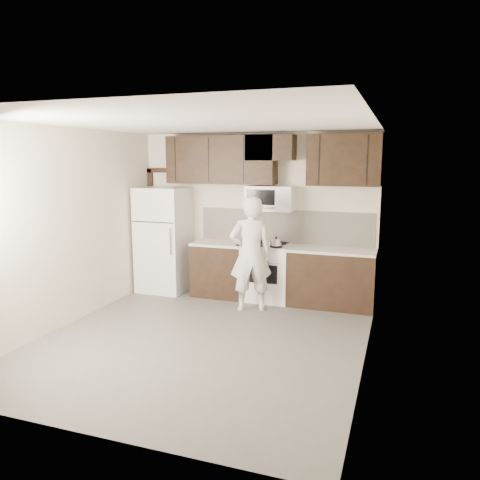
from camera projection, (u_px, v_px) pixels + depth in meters
The scene contains 14 objects.
floor at pixel (203, 339), 5.97m from camera, with size 4.50×4.50×0.00m, color #585552.
back_wall at pixel (256, 215), 7.84m from camera, with size 4.00×4.00×0.00m, color beige.
ceiling at pixel (200, 122), 5.51m from camera, with size 4.50×4.50×0.00m, color white.
counter_run at pixel (285, 274), 7.50m from camera, with size 2.95×0.64×0.91m.
stove at pixel (267, 272), 7.60m from camera, with size 0.76×0.66×0.94m.
backsplash at pixel (284, 226), 7.69m from camera, with size 2.90×0.02×0.54m, color beige.
upper_cabinets at pixel (265, 159), 7.45m from camera, with size 3.48×0.35×0.78m.
microwave at pixel (270, 198), 7.51m from camera, with size 0.76×0.42×0.40m.
refrigerator at pixel (164, 240), 8.08m from camera, with size 0.80×0.76×1.80m.
door_trim at pixel (154, 217), 8.44m from camera, with size 0.50×0.08×2.12m.
saucepan at pixel (276, 243), 7.31m from camera, with size 0.31×0.18×0.17m.
baking_tray at pixel (252, 245), 7.49m from camera, with size 0.41×0.31×0.02m, color black.
pizza at pixel (252, 243), 7.49m from camera, with size 0.28×0.28×0.02m, color beige.
person at pixel (251, 254), 6.99m from camera, with size 0.63×0.42×1.74m, color white.
Camera 1 is at (2.31, -5.20, 2.26)m, focal length 35.00 mm.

